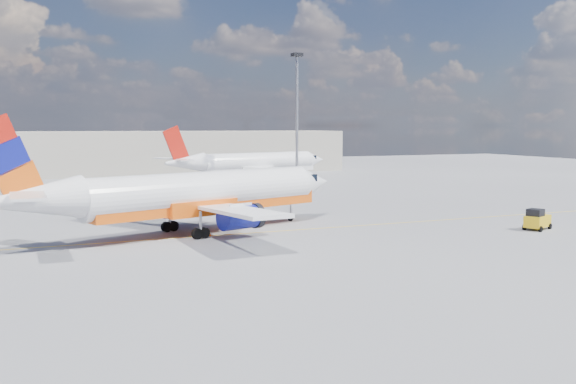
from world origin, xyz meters
name	(u,v)px	position (x,y,z in m)	size (l,w,h in m)	color
ground	(292,237)	(0.00, 0.00, 0.00)	(240.00, 240.00, 0.00)	slate
taxi_line	(278,231)	(0.00, 3.00, 0.01)	(70.00, 0.15, 0.01)	yellow
terminal_main	(163,152)	(5.00, 75.00, 4.00)	(70.00, 14.00, 8.00)	#B5AC9C
main_jet	(194,195)	(-7.01, 4.48, 3.32)	(32.79, 24.89, 9.97)	white
second_jet	(253,163)	(14.04, 49.01, 3.04)	(30.21, 23.16, 9.12)	white
gse_tug	(537,220)	(21.18, -4.98, 0.88)	(2.97, 2.50, 1.87)	black
traffic_cone	(210,234)	(-6.20, 2.66, 0.24)	(0.35, 0.35, 0.49)	white
floodlight_mast	(297,108)	(17.09, 38.38, 11.67)	(1.42, 1.42, 19.47)	#9898A0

